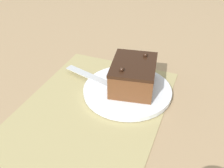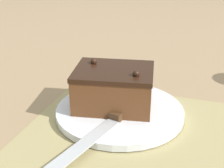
% 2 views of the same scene
% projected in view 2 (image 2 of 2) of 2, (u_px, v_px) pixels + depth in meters
% --- Properties ---
extents(ground_plane, '(3.00, 3.00, 0.00)m').
position_uv_depth(ground_plane, '(161.00, 142.00, 0.50)').
color(ground_plane, '#9E7F5B').
extents(placemat_woven, '(0.46, 0.34, 0.00)m').
position_uv_depth(placemat_woven, '(161.00, 141.00, 0.50)').
color(placemat_woven, tan).
rests_on(placemat_woven, ground_plane).
extents(cake_plate, '(0.23, 0.23, 0.01)m').
position_uv_depth(cake_plate, '(120.00, 111.00, 0.57)').
color(cake_plate, white).
rests_on(cake_plate, placemat_woven).
extents(chocolate_cake, '(0.16, 0.13, 0.08)m').
position_uv_depth(chocolate_cake, '(114.00, 87.00, 0.57)').
color(chocolate_cake, brown).
rests_on(chocolate_cake, cake_plate).
extents(serving_knife, '(0.08, 0.22, 0.01)m').
position_uv_depth(serving_knife, '(113.00, 120.00, 0.52)').
color(serving_knife, '#472D19').
rests_on(serving_knife, cake_plate).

